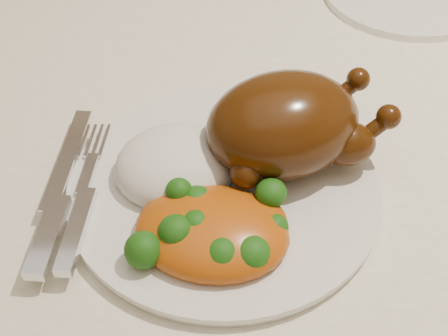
{
  "coord_description": "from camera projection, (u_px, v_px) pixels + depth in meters",
  "views": [
    {
      "loc": [
        -0.13,
        -0.53,
        1.18
      ],
      "look_at": [
        -0.12,
        -0.16,
        0.8
      ],
      "focal_mm": 50.0,
      "sensor_mm": 36.0,
      "label": 1
    }
  ],
  "objects": [
    {
      "name": "dinner_plate",
      "position": [
        224.0,
        189.0,
        0.55
      ],
      "size": [
        0.28,
        0.28,
        0.01
      ],
      "primitive_type": "cylinder",
      "rotation": [
        0.0,
        0.0,
        0.04
      ],
      "color": "white",
      "rests_on": "tablecloth"
    },
    {
      "name": "mac_and_cheese",
      "position": [
        214.0,
        231.0,
        0.5
      ],
      "size": [
        0.14,
        0.12,
        0.05
      ],
      "rotation": [
        0.0,
        0.0,
        -0.19
      ],
      "color": "#B14E0B",
      "rests_on": "dinner_plate"
    },
    {
      "name": "rice_mound",
      "position": [
        176.0,
        166.0,
        0.55
      ],
      "size": [
        0.13,
        0.13,
        0.06
      ],
      "rotation": [
        0.0,
        0.0,
        0.31
      ],
      "color": "white",
      "rests_on": "dinner_plate"
    },
    {
      "name": "cutlery",
      "position": [
        67.0,
        207.0,
        0.52
      ],
      "size": [
        0.05,
        0.2,
        0.01
      ],
      "rotation": [
        0.0,
        0.0,
        -0.1
      ],
      "color": "silver",
      "rests_on": "dinner_plate"
    },
    {
      "name": "dining_table",
      "position": [
        327.0,
        154.0,
        0.74
      ],
      "size": [
        1.6,
        0.9,
        0.76
      ],
      "color": "brown",
      "rests_on": "floor"
    },
    {
      "name": "roast_chicken",
      "position": [
        287.0,
        124.0,
        0.54
      ],
      "size": [
        0.18,
        0.14,
        0.09
      ],
      "rotation": [
        0.0,
        0.0,
        0.31
      ],
      "color": "#452207",
      "rests_on": "dinner_plate"
    },
    {
      "name": "tablecloth",
      "position": [
        334.0,
        106.0,
        0.69
      ],
      "size": [
        1.73,
        1.03,
        0.18
      ],
      "color": "white",
      "rests_on": "dining_table"
    }
  ]
}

